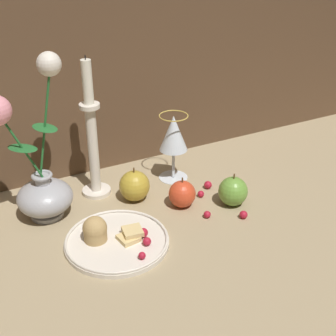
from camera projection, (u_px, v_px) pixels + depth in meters
name	position (u px, v px, depth m)	size (l,w,h in m)	color
ground_plane	(133.00, 216.00, 1.08)	(2.40, 2.40, 0.00)	#9E8966
vase	(39.00, 177.00, 1.04)	(0.18, 0.13, 0.37)	#A3A3A8
plate_with_pastries	(113.00, 239.00, 0.99)	(0.22, 0.22, 0.07)	silver
wine_glass	(173.00, 136.00, 1.18)	(0.08, 0.08, 0.18)	silver
candlestick	(92.00, 141.00, 1.11)	(0.07, 0.07, 0.35)	silver
apple_beside_vase	(182.00, 194.00, 1.11)	(0.07, 0.07, 0.08)	#D14223
apple_near_glass	(134.00, 186.00, 1.13)	(0.08, 0.08, 0.09)	#B2932D
apple_at_table_edge	(233.00, 191.00, 1.11)	(0.07, 0.07, 0.08)	#669938
berry_near_plate	(207.00, 215.00, 1.08)	(0.02, 0.02, 0.02)	#AD192D
berry_front_center	(201.00, 194.00, 1.15)	(0.02, 0.02, 0.02)	#AD192D
berry_by_glass_stem	(208.00, 185.00, 1.19)	(0.02, 0.02, 0.02)	#AD192D
berry_under_candlestick	(243.00, 215.00, 1.07)	(0.02, 0.02, 0.02)	#AD192D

